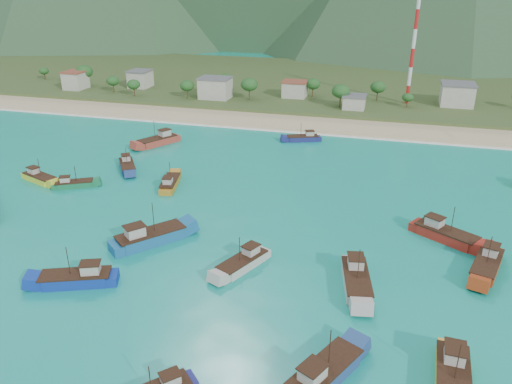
% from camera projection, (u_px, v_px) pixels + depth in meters
% --- Properties ---
extents(ground, '(600.00, 600.00, 0.00)m').
position_uv_depth(ground, '(200.00, 247.00, 83.67)').
color(ground, '#0D9084').
rests_on(ground, ground).
extents(beach, '(400.00, 18.00, 1.20)m').
position_uv_depth(beach, '(294.00, 123.00, 153.49)').
color(beach, beige).
rests_on(beach, ground).
extents(land, '(400.00, 110.00, 2.40)m').
position_uv_depth(land, '(323.00, 85.00, 207.40)').
color(land, '#385123').
rests_on(land, ground).
extents(surf_line, '(400.00, 2.50, 0.08)m').
position_uv_depth(surf_line, '(287.00, 132.00, 145.09)').
color(surf_line, white).
rests_on(surf_line, ground).
extents(village, '(204.89, 24.75, 6.97)m').
position_uv_depth(village, '(340.00, 94.00, 170.50)').
color(village, beige).
rests_on(village, ground).
extents(vegetation, '(277.31, 25.11, 8.66)m').
position_uv_depth(vegetation, '(309.00, 91.00, 172.30)').
color(vegetation, '#235623').
rests_on(vegetation, ground).
extents(radio_tower, '(1.20, 1.20, 36.39)m').
position_uv_depth(radio_tower, '(413.00, 48.00, 163.09)').
color(radio_tower, red).
rests_on(radio_tower, ground).
extents(boat_0, '(10.19, 6.14, 5.79)m').
position_uv_depth(boat_0, '(39.00, 178.00, 109.91)').
color(boat_0, yellow).
rests_on(boat_0, ground).
extents(boat_1, '(8.47, 12.01, 6.93)m').
position_uv_depth(boat_1, '(323.00, 375.00, 55.64)').
color(boat_1, navy).
rests_on(boat_1, ground).
extents(boat_2, '(11.34, 12.45, 7.70)m').
position_uv_depth(boat_2, '(150.00, 238.00, 84.34)').
color(boat_2, '#185F97').
rests_on(boat_2, ground).
extents(boat_3, '(5.63, 12.29, 7.00)m').
position_uv_depth(boat_3, '(356.00, 280.00, 72.85)').
color(boat_3, beige).
rests_on(boat_3, ground).
extents(boat_6, '(4.13, 11.94, 6.95)m').
position_uv_depth(boat_6, '(453.00, 380.00, 55.01)').
color(boat_6, gold).
rests_on(boat_6, ground).
extents(boat_7, '(11.75, 7.30, 6.69)m').
position_uv_depth(boat_7, '(78.00, 279.00, 73.23)').
color(boat_7, '#11349F').
rests_on(boat_7, ground).
extents(boat_9, '(11.91, 9.22, 7.00)m').
position_uv_depth(boat_9, '(445.00, 235.00, 85.58)').
color(boat_9, '#A8251A').
rests_on(boat_9, ground).
extents(boat_11, '(8.06, 9.92, 5.90)m').
position_uv_depth(boat_11, '(127.00, 167.00, 116.73)').
color(boat_11, navy).
rests_on(boat_11, ground).
extents(boat_12, '(7.00, 10.53, 6.03)m').
position_uv_depth(boat_12, '(243.00, 263.00, 77.53)').
color(boat_12, beige).
rests_on(boat_12, ground).
extents(boat_14, '(8.78, 6.38, 5.09)m').
position_uv_depth(boat_14, '(74.00, 185.00, 107.03)').
color(boat_14, '#157243').
rests_on(boat_14, ground).
extents(boat_16, '(6.57, 11.76, 6.67)m').
position_uv_depth(boat_16, '(487.00, 266.00, 76.69)').
color(boat_16, '#9D3615').
rests_on(boat_16, ground).
extents(boat_21, '(4.92, 10.12, 5.75)m').
position_uv_depth(boat_21, '(170.00, 184.00, 107.07)').
color(boat_21, '#BA7D21').
rests_on(boat_21, ground).
extents(boat_23, '(9.13, 12.20, 7.12)m').
position_uv_depth(boat_23, '(158.00, 141.00, 133.78)').
color(boat_23, '#AC3C2D').
rests_on(boat_23, ground).
extents(boat_26, '(9.79, 5.99, 5.57)m').
position_uv_depth(boat_26, '(303.00, 139.00, 136.79)').
color(boat_26, navy).
rests_on(boat_26, ground).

